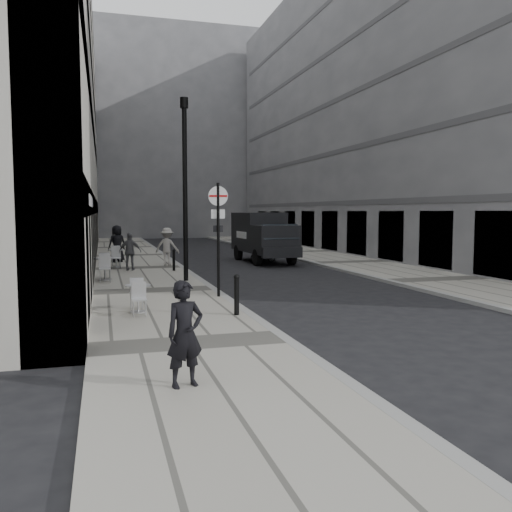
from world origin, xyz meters
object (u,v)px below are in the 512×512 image
(walking_man, at_px, (185,334))
(panel_van, at_px, (263,234))
(cyclist, at_px, (263,250))
(sign_post, at_px, (218,224))
(lamppost, at_px, (185,180))

(walking_man, relative_size, panel_van, 0.28)
(panel_van, relative_size, cyclist, 3.18)
(sign_post, distance_m, lamppost, 4.48)
(cyclist, bearing_deg, walking_man, -130.87)
(walking_man, height_order, cyclist, cyclist)
(lamppost, bearing_deg, panel_van, 55.32)
(lamppost, bearing_deg, walking_man, -98.57)
(walking_man, bearing_deg, sign_post, 58.70)
(lamppost, height_order, panel_van, lamppost)
(sign_post, height_order, panel_van, sign_post)
(walking_man, height_order, panel_van, panel_van)
(walking_man, distance_m, cyclist, 21.01)
(panel_van, bearing_deg, cyclist, -105.21)
(sign_post, xyz_separation_m, panel_van, (4.99, 11.97, -0.86))
(lamppost, relative_size, panel_van, 1.19)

